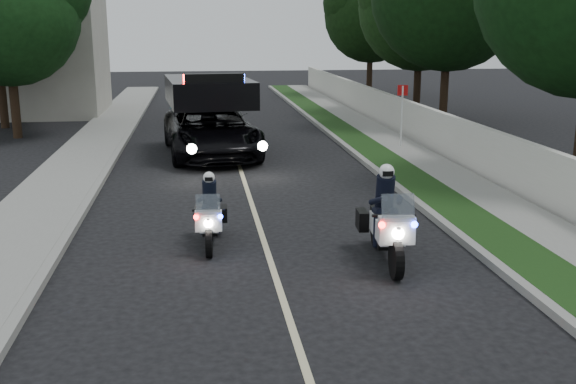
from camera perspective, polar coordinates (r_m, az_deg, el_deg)
The scene contains 20 objects.
ground at distance 11.00m, azimuth -0.25°, elevation -9.62°, with size 120.00×120.00×0.00m, color black.
curb_right at distance 21.17m, azimuth 7.26°, elevation 1.96°, with size 0.20×60.00×0.15m, color gray.
grass_verge at distance 21.36m, azimuth 9.07°, elevation 2.01°, with size 1.20×60.00×0.16m, color #193814.
sidewalk_right at distance 21.77m, azimuth 12.35°, elevation 2.08°, with size 1.40×60.00×0.16m, color gray.
property_wall at distance 22.01m, azimuth 14.90°, elevation 3.85°, with size 0.22×60.00×1.50m, color beige.
curb_left at distance 20.66m, azimuth -15.31°, elevation 1.28°, with size 0.20×60.00×0.15m, color gray.
sidewalk_left at distance 20.83m, azimuth -18.31°, elevation 1.18°, with size 2.00×60.00×0.16m, color gray.
building_far at distance 37.06m, azimuth -21.74°, elevation 11.48°, with size 8.00×6.00×7.00m, color #A8A396.
lane_marking at distance 20.52m, azimuth -3.89°, elevation 1.46°, with size 0.12×50.00×0.01m, color #BFB78C.
police_moto_left at distance 14.04m, azimuth -6.55°, elevation -4.45°, with size 0.63×1.79×1.52m, color silver, non-canonical shape.
police_moto_right at distance 13.14m, azimuth 8.20°, elevation -5.79°, with size 0.77×2.21×1.87m, color silver, non-canonical shape.
police_suv at distance 23.78m, azimuth -6.46°, elevation 3.10°, with size 2.96×6.40×3.11m, color black.
bicycle at distance 31.69m, azimuth -9.35°, elevation 5.67°, with size 0.54×1.56×0.81m, color black.
cyclist at distance 31.69m, azimuth -9.35°, elevation 5.67°, with size 0.59×0.40×1.65m, color black.
sign_post at distance 24.95m, azimuth 9.46°, elevation 3.50°, with size 0.38×0.38×2.43m, color red, non-canonical shape.
tree_right_c at distance 31.28m, azimuth 12.88°, elevation 5.40°, with size 6.79×6.79×11.31m, color black, non-canonical shape.
tree_right_d at distance 35.22m, azimuth 10.74°, elevation 6.41°, with size 6.12×6.12×10.20m, color #193A13, non-canonical shape.
tree_right_e at distance 44.27m, azimuth 6.84°, elevation 8.01°, with size 5.92×5.92×9.86m, color black, non-canonical shape.
tree_left_near at distance 29.48m, azimuth -21.82°, elevation 4.26°, with size 5.72×5.72×9.53m, color #133A13, non-canonical shape.
tree_left_far at distance 32.64m, azimuth -22.74°, elevation 5.02°, with size 6.17×6.17×10.28m, color black, non-canonical shape.
Camera 1 is at (-1.31, -10.01, 4.37)m, focal length 42.12 mm.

